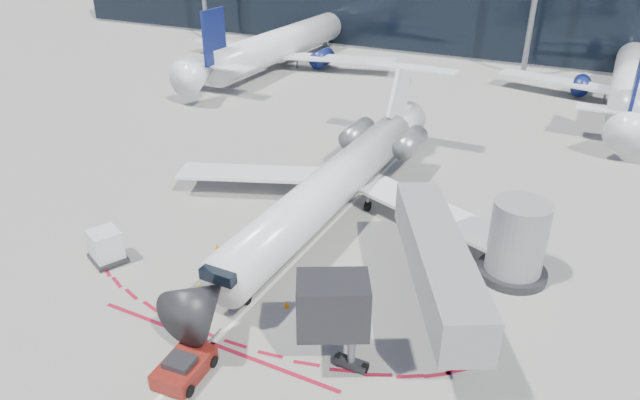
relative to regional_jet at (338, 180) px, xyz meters
The scene contains 12 objects.
ground 4.37m from the regional_jet, 85.74° to the right, with size 260.00×260.00×0.00m, color slate.
apron_centerline 3.03m from the regional_jet, 80.03° to the right, with size 0.25×40.00×0.01m, color silver.
apron_stop_bar 15.20m from the regional_jet, 89.01° to the right, with size 14.00×0.25×0.01m, color maroon.
jet_bridge 11.97m from the regional_jet, 32.82° to the right, with size 10.03×15.20×4.90m.
regional_jet is the anchor object (origin of this frame).
pushback_tug 17.41m from the regional_jet, 88.59° to the right, with size 2.17×4.66×1.19m.
ramp_worker 12.75m from the regional_jet, 99.81° to the right, with size 0.62×0.40×1.69m, color #EDFF1A.
uld_container 15.47m from the regional_jet, 130.28° to the right, with size 2.75×2.58×2.05m.
safety_cone_left 9.36m from the regional_jet, 121.91° to the right, with size 0.31×0.31×0.43m, color orange.
safety_cone_right 11.26m from the regional_jet, 79.10° to the right, with size 0.31×0.31×0.43m, color orange.
bg_airliner_0 43.82m from the regional_jet, 124.75° to the left, with size 36.70×38.86×11.87m, color silver, non-canonical shape.
bg_airliner_1 41.92m from the regional_jet, 65.49° to the left, with size 32.87×34.80×10.63m, color silver, non-canonical shape.
Camera 1 is at (14.63, -28.56, 19.18)m, focal length 32.00 mm.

